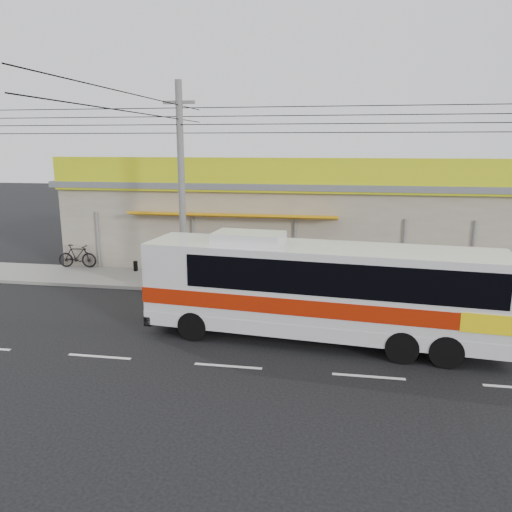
{
  "coord_description": "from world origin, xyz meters",
  "views": [
    {
      "loc": [
        3.04,
        -15.61,
        6.32
      ],
      "look_at": [
        0.07,
        2.0,
        2.29
      ],
      "focal_mm": 35.0,
      "sensor_mm": 36.0,
      "label": 1
    }
  ],
  "objects_px": {
    "motorbike_dark": "(77,256)",
    "utility_pole": "(179,119)",
    "motorbike_red": "(165,266)",
    "coach_bus": "(325,286)"
  },
  "relations": [
    {
      "from": "coach_bus",
      "to": "motorbike_red",
      "type": "height_order",
      "value": "coach_bus"
    },
    {
      "from": "coach_bus",
      "to": "motorbike_red",
      "type": "bearing_deg",
      "value": 147.07
    },
    {
      "from": "motorbike_red",
      "to": "utility_pole",
      "type": "xyz_separation_m",
      "value": [
        1.37,
        -1.25,
        6.59
      ]
    },
    {
      "from": "utility_pole",
      "to": "motorbike_red",
      "type": "bearing_deg",
      "value": 137.54
    },
    {
      "from": "motorbike_dark",
      "to": "utility_pole",
      "type": "bearing_deg",
      "value": -116.44
    },
    {
      "from": "motorbike_dark",
      "to": "utility_pole",
      "type": "xyz_separation_m",
      "value": [
        6.47,
        -2.51,
        6.56
      ]
    },
    {
      "from": "coach_bus",
      "to": "utility_pole",
      "type": "height_order",
      "value": "utility_pole"
    },
    {
      "from": "coach_bus",
      "to": "motorbike_dark",
      "type": "height_order",
      "value": "coach_bus"
    },
    {
      "from": "coach_bus",
      "to": "utility_pole",
      "type": "bearing_deg",
      "value": 147.96
    },
    {
      "from": "coach_bus",
      "to": "utility_pole",
      "type": "xyz_separation_m",
      "value": [
        -6.24,
        4.84,
        5.43
      ]
    }
  ]
}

